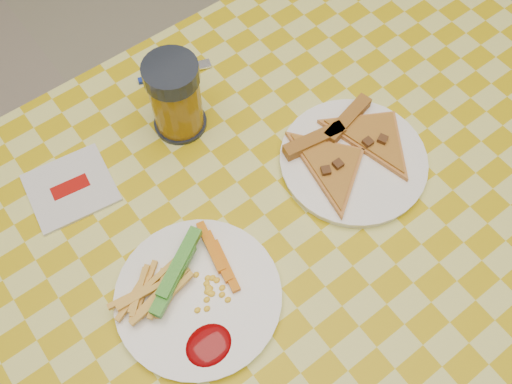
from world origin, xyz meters
The scene contains 9 objects.
ground centered at (0.00, 0.00, 0.00)m, with size 8.00×8.00×0.00m, color #B9AA94.
table centered at (0.00, 0.00, 0.68)m, with size 1.28×0.88×0.76m.
plate_left centered at (-0.15, -0.01, 0.76)m, with size 0.23×0.23×0.01m, color white.
plate_right centered at (0.17, 0.02, 0.76)m, with size 0.23×0.23×0.01m, color white.
fries_veggies centered at (-0.16, 0.00, 0.78)m, with size 0.19×0.18×0.04m.
pizza_slices centered at (0.17, 0.04, 0.78)m, with size 0.25×0.22×0.02m.
drink_glass centered at (-0.01, 0.25, 0.82)m, with size 0.09×0.09×0.14m.
napkin centered at (-0.21, 0.25, 0.76)m, with size 0.14×0.13×0.01m.
fork centered at (0.04, 0.34, 0.76)m, with size 0.13×0.05×0.01m.
Camera 1 is at (-0.24, -0.26, 1.52)m, focal length 40.00 mm.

